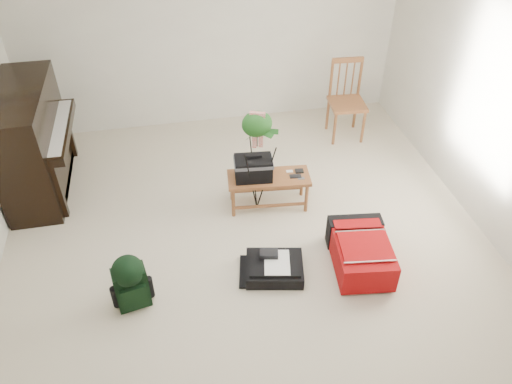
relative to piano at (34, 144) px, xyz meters
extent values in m
cube|color=beige|center=(2.19, -1.60, -0.60)|extent=(5.00, 5.50, 0.01)
cube|color=white|center=(2.19, -1.60, 1.90)|extent=(5.00, 5.50, 0.01)
cube|color=silver|center=(2.19, 1.15, 0.65)|extent=(5.00, 0.04, 2.50)
cube|color=silver|center=(4.69, -1.60, 0.65)|extent=(0.04, 5.50, 2.50)
cube|color=black|center=(-0.01, 0.00, 0.03)|extent=(0.55, 1.50, 1.25)
cube|color=black|center=(0.29, 0.00, 0.13)|extent=(0.28, 1.30, 0.10)
cube|color=white|center=(0.29, 0.00, 0.18)|extent=(0.22, 1.20, 0.02)
cube|color=black|center=(0.04, 0.00, -0.55)|extent=(0.45, 1.30, 0.10)
cube|color=#955C30|center=(2.52, -0.87, -0.21)|extent=(0.93, 0.45, 0.04)
cylinder|color=#955C30|center=(2.12, -1.01, -0.41)|extent=(0.04, 0.04, 0.37)
cylinder|color=#955C30|center=(2.12, -0.73, -0.41)|extent=(0.04, 0.04, 0.37)
cylinder|color=#955C30|center=(2.93, -1.01, -0.41)|extent=(0.04, 0.04, 0.37)
cylinder|color=#955C30|center=(2.93, -0.73, -0.41)|extent=(0.04, 0.04, 0.37)
cube|color=#955C30|center=(3.85, 0.37, -0.12)|extent=(0.48, 0.48, 0.04)
cylinder|color=#955C30|center=(3.66, 0.17, -0.37)|extent=(0.04, 0.04, 0.46)
cylinder|color=#955C30|center=(3.66, 0.56, -0.37)|extent=(0.04, 0.04, 0.46)
cylinder|color=#955C30|center=(4.04, 0.17, -0.37)|extent=(0.04, 0.04, 0.46)
cylinder|color=#955C30|center=(4.04, 0.56, -0.37)|extent=(0.04, 0.04, 0.46)
cube|color=#955C30|center=(3.85, 0.56, 0.41)|extent=(0.41, 0.07, 0.06)
cylinder|color=#955C30|center=(3.66, 0.56, 0.15)|extent=(0.04, 0.04, 0.56)
cylinder|color=#955C30|center=(4.04, 0.56, 0.15)|extent=(0.04, 0.04, 0.56)
cube|color=#BB0810|center=(3.21, -1.95, -0.43)|extent=(0.62, 0.84, 0.30)
cube|color=black|center=(3.21, -1.65, -0.43)|extent=(0.56, 0.25, 0.32)
cube|color=#BB0810|center=(3.21, -2.01, -0.27)|extent=(0.52, 0.50, 0.02)
cube|color=silver|center=(3.21, -2.23, -0.26)|extent=(0.49, 0.07, 0.01)
cube|color=black|center=(2.36, -1.89, -0.53)|extent=(0.63, 0.54, 0.13)
cube|color=black|center=(2.36, -1.89, -0.45)|extent=(0.55, 0.46, 0.03)
cube|color=white|center=(2.38, -1.92, -0.42)|extent=(0.30, 0.37, 0.01)
cube|color=black|center=(2.30, -1.83, -0.40)|extent=(0.19, 0.14, 0.06)
cube|color=black|center=(1.01, -2.00, -0.38)|extent=(0.32, 0.23, 0.44)
cube|color=black|center=(1.01, -2.11, -0.40)|extent=(0.24, 0.09, 0.25)
sphere|color=black|center=(1.01, -2.00, -0.16)|extent=(0.28, 0.28, 0.28)
cube|color=black|center=(0.94, -1.90, -0.38)|extent=(0.04, 0.04, 0.39)
cube|color=black|center=(1.08, -1.90, -0.38)|extent=(0.04, 0.04, 0.39)
cylinder|color=black|center=(2.39, -0.89, 0.40)|extent=(0.01, 0.01, 0.33)
ellipsoid|color=#1D551A|center=(2.39, -0.89, 0.50)|extent=(0.31, 0.22, 0.29)
cube|color=red|center=(2.39, -0.91, 0.60)|extent=(0.16, 0.09, 0.09)
camera|label=1|loc=(1.53, -5.10, 3.10)|focal=35.00mm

